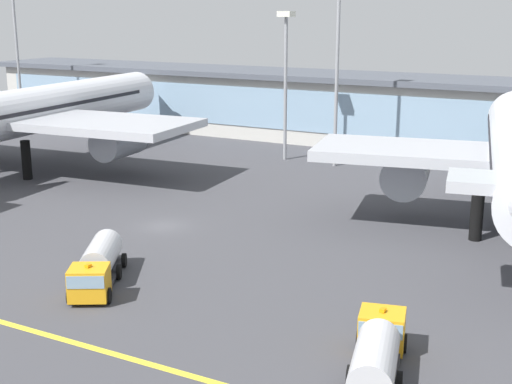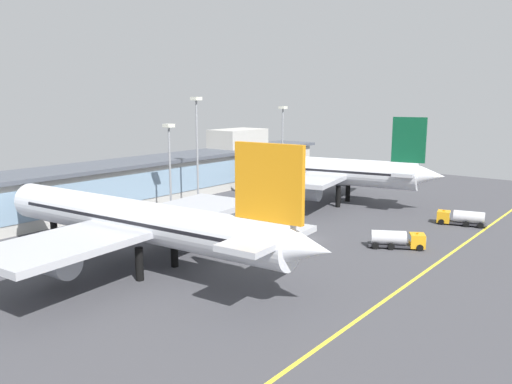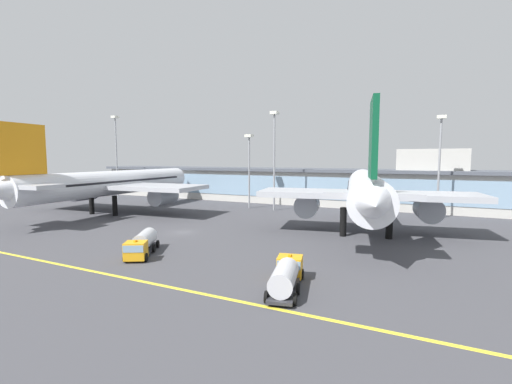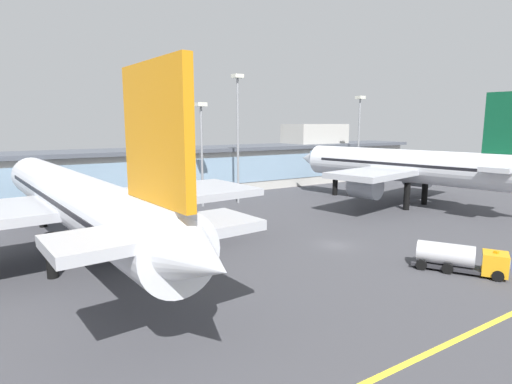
{
  "view_description": "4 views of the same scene",
  "coord_description": "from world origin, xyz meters",
  "px_view_note": "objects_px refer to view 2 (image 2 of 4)",
  "views": [
    {
      "loc": [
        37.31,
        -51.11,
        19.44
      ],
      "look_at": [
        7.73,
        3.5,
        3.39
      ],
      "focal_mm": 49.9,
      "sensor_mm": 36.0,
      "label": 1
    },
    {
      "loc": [
        -73.63,
        -46.51,
        24.5
      ],
      "look_at": [
        2.53,
        14.35,
        6.33
      ],
      "focal_mm": 35.89,
      "sensor_mm": 36.0,
      "label": 2
    },
    {
      "loc": [
        38.87,
        -49.14,
        13.01
      ],
      "look_at": [
        8.81,
        11.48,
        6.54
      ],
      "focal_mm": 24.74,
      "sensor_mm": 36.0,
      "label": 3
    },
    {
      "loc": [
        -35.9,
        -37.38,
        15.3
      ],
      "look_at": [
        -3.77,
        13.07,
        5.41
      ],
      "focal_mm": 28.93,
      "sensor_mm": 36.0,
      "label": 4
    }
  ],
  "objects_px": {
    "fuel_tanker_truck": "(460,217)",
    "apron_light_mast_west": "(283,134)",
    "airliner_near_right": "(332,172)",
    "apron_light_mast_centre": "(170,154)",
    "baggage_tug_near": "(399,239)",
    "apron_light_mast_east": "(197,138)",
    "airliner_near_left": "(138,221)"
  },
  "relations": [
    {
      "from": "fuel_tanker_truck",
      "to": "apron_light_mast_west",
      "type": "height_order",
      "value": "apron_light_mast_west"
    },
    {
      "from": "airliner_near_right",
      "to": "apron_light_mast_west",
      "type": "relative_size",
      "value": 2.25
    },
    {
      "from": "airliner_near_right",
      "to": "apron_light_mast_centre",
      "type": "distance_m",
      "value": 38.12
    },
    {
      "from": "airliner_near_right",
      "to": "apron_light_mast_centre",
      "type": "height_order",
      "value": "airliner_near_right"
    },
    {
      "from": "baggage_tug_near",
      "to": "apron_light_mast_west",
      "type": "height_order",
      "value": "apron_light_mast_west"
    },
    {
      "from": "airliner_near_right",
      "to": "apron_light_mast_centre",
      "type": "relative_size",
      "value": 2.59
    },
    {
      "from": "apron_light_mast_west",
      "to": "apron_light_mast_east",
      "type": "xyz_separation_m",
      "value": [
        -36.53,
        -3.74,
        1.38
      ]
    },
    {
      "from": "airliner_near_left",
      "to": "apron_light_mast_centre",
      "type": "xyz_separation_m",
      "value": [
        25.34,
        21.28,
        5.9
      ]
    },
    {
      "from": "fuel_tanker_truck",
      "to": "airliner_near_right",
      "type": "bearing_deg",
      "value": -18.98
    },
    {
      "from": "apron_light_mast_east",
      "to": "airliner_near_right",
      "type": "bearing_deg",
      "value": -36.31
    },
    {
      "from": "fuel_tanker_truck",
      "to": "baggage_tug_near",
      "type": "xyz_separation_m",
      "value": [
        -22.06,
        2.96,
        0.0
      ]
    },
    {
      "from": "airliner_near_left",
      "to": "airliner_near_right",
      "type": "xyz_separation_m",
      "value": [
        57.86,
        2.17,
        0.39
      ]
    },
    {
      "from": "fuel_tanker_truck",
      "to": "apron_light_mast_centre",
      "type": "height_order",
      "value": "apron_light_mast_centre"
    },
    {
      "from": "airliner_near_left",
      "to": "apron_light_mast_centre",
      "type": "bearing_deg",
      "value": -54.93
    },
    {
      "from": "airliner_near_left",
      "to": "apron_light_mast_east",
      "type": "height_order",
      "value": "apron_light_mast_east"
    },
    {
      "from": "airliner_near_right",
      "to": "baggage_tug_near",
      "type": "bearing_deg",
      "value": 126.57
    },
    {
      "from": "baggage_tug_near",
      "to": "apron_light_mast_west",
      "type": "bearing_deg",
      "value": 113.89
    },
    {
      "from": "apron_light_mast_west",
      "to": "apron_light_mast_east",
      "type": "distance_m",
      "value": 36.75
    },
    {
      "from": "fuel_tanker_truck",
      "to": "apron_light_mast_centre",
      "type": "distance_m",
      "value": 58.8
    },
    {
      "from": "airliner_near_right",
      "to": "apron_light_mast_west",
      "type": "distance_m",
      "value": 25.96
    },
    {
      "from": "fuel_tanker_truck",
      "to": "apron_light_mast_centre",
      "type": "relative_size",
      "value": 0.49
    },
    {
      "from": "airliner_near_right",
      "to": "apron_light_mast_east",
      "type": "bearing_deg",
      "value": 42.45
    },
    {
      "from": "airliner_near_left",
      "to": "apron_light_mast_west",
      "type": "height_order",
      "value": "apron_light_mast_west"
    },
    {
      "from": "airliner_near_left",
      "to": "fuel_tanker_truck",
      "type": "relative_size",
      "value": 6.5
    },
    {
      "from": "apron_light_mast_west",
      "to": "apron_light_mast_east",
      "type": "relative_size",
      "value": 0.9
    },
    {
      "from": "airliner_near_left",
      "to": "apron_light_mast_centre",
      "type": "distance_m",
      "value": 33.61
    },
    {
      "from": "apron_light_mast_centre",
      "to": "airliner_near_right",
      "type": "bearing_deg",
      "value": -30.43
    },
    {
      "from": "fuel_tanker_truck",
      "to": "apron_light_mast_east",
      "type": "relative_size",
      "value": 0.38
    },
    {
      "from": "fuel_tanker_truck",
      "to": "apron_light_mast_west",
      "type": "xyz_separation_m",
      "value": [
        14.04,
        52.5,
        13.04
      ]
    },
    {
      "from": "apron_light_mast_centre",
      "to": "fuel_tanker_truck",
      "type": "bearing_deg",
      "value": -58.85
    },
    {
      "from": "airliner_near_left",
      "to": "apron_light_mast_west",
      "type": "distance_m",
      "value": 73.78
    },
    {
      "from": "airliner_near_left",
      "to": "airliner_near_right",
      "type": "distance_m",
      "value": 57.9
    }
  ]
}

